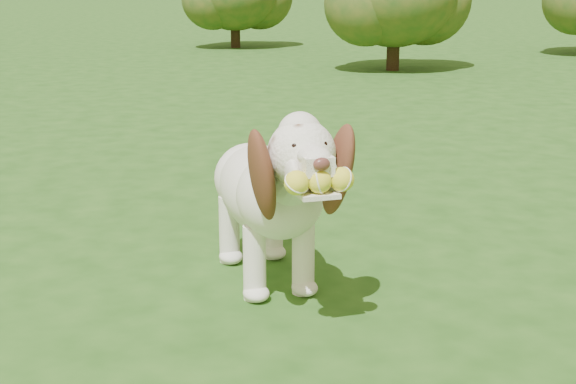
{
  "coord_description": "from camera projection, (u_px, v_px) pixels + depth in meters",
  "views": [
    {
      "loc": [
        -0.63,
        -3.33,
        1.19
      ],
      "look_at": [
        -0.45,
        -0.6,
        0.44
      ],
      "focal_mm": 50.0,
      "sensor_mm": 36.0,
      "label": 1
    }
  ],
  "objects": [
    {
      "name": "ground",
      "position": [
        381.0,
        250.0,
        3.56
      ],
      "size": [
        80.0,
        80.0,
        0.0
      ],
      "primitive_type": "plane",
      "color": "#1E4614",
      "rests_on": "ground"
    },
    {
      "name": "dog",
      "position": [
        270.0,
        187.0,
        3.06
      ],
      "size": [
        0.55,
        1.15,
        0.75
      ],
      "rotation": [
        0.0,
        0.0,
        0.23
      ],
      "color": "white",
      "rests_on": "ground"
    }
  ]
}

